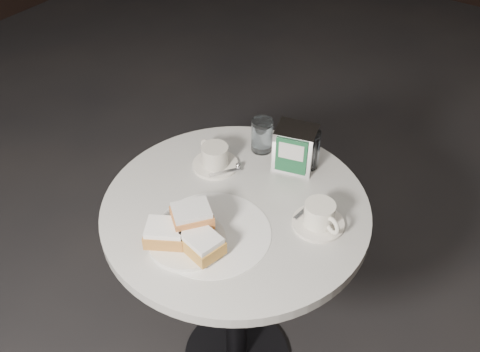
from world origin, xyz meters
The scene contains 8 objects.
cafe_table centered at (0.00, 0.00, 0.55)m, with size 0.70×0.70×0.74m.
sugar_spill centered at (0.01, -0.11, 0.75)m, with size 0.29×0.29×0.00m, color white.
beignet_plate centered at (-0.02, -0.18, 0.78)m, with size 0.22×0.22×0.09m.
coffee_cup_left centered at (-0.14, 0.10, 0.77)m, with size 0.17×0.17×0.07m.
coffee_cup_right centered at (0.21, 0.06, 0.77)m, with size 0.17×0.17×0.07m.
water_glass_left centered at (-0.07, 0.24, 0.79)m, with size 0.06×0.06×0.10m.
water_glass_right centered at (0.07, 0.25, 0.80)m, with size 0.08×0.08×0.11m.
napkin_dispenser centered at (0.04, 0.22, 0.81)m, with size 0.13×0.11×0.13m.
Camera 1 is at (0.58, -0.81, 1.71)m, focal length 40.00 mm.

